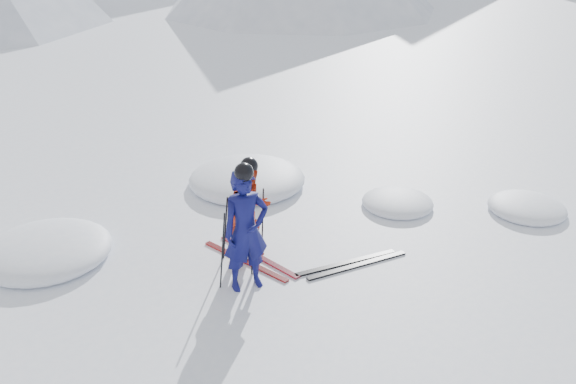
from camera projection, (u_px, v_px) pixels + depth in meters
ground at (404, 234)px, 10.09m from camera, size 160.00×160.00×0.00m
skier_blue at (246, 231)px, 8.34m from camera, size 0.72×0.53×1.79m
skier_red at (251, 214)px, 9.02m from camera, size 0.88×0.76×1.58m
pole_blue_left at (222, 251)px, 8.43m from camera, size 0.12×0.08×1.19m
pole_blue_right at (253, 237)px, 8.78m from camera, size 0.12×0.07×1.19m
pole_red_left at (225, 228)px, 9.17m from camera, size 0.11×0.09×1.05m
pole_red_right at (263, 220)px, 9.40m from camera, size 0.11×0.08×1.05m
ski_worn_left at (245, 261)px, 9.30m from camera, size 0.53×1.66×0.03m
ski_worn_right at (258, 256)px, 9.42m from camera, size 0.42×1.69×0.03m
ski_loose_a at (346, 263)px, 9.25m from camera, size 1.69×0.39×0.03m
ski_loose_b at (358, 265)px, 9.18m from camera, size 1.70×0.33×0.03m
snow_lumps at (232, 209)px, 10.89m from camera, size 9.15×5.59×0.50m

